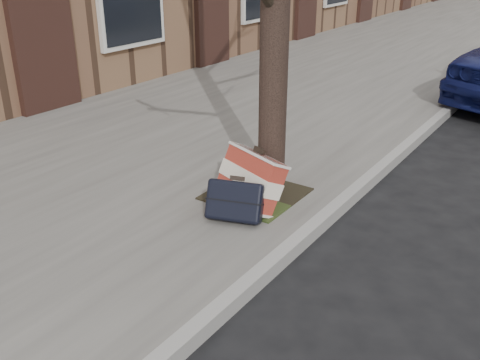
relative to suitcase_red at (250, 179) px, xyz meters
The scene contains 5 objects.
ground 2.19m from the suitcase_red, 26.97° to the right, with size 120.00×120.00×0.00m, color black.
near_sidewalk 14.14m from the suitcase_red, 97.22° to the left, with size 5.00×70.00×0.12m, color slate.
dirt_patch 0.35m from the suitcase_red, 109.13° to the left, with size 0.85×0.85×0.01m, color black.
suitcase_red is the anchor object (origin of this frame).
suitcase_navy 0.35m from the suitcase_red, 79.59° to the right, with size 0.50×0.16×0.36m, color black.
Camera 1 is at (0.57, -2.83, 2.39)m, focal length 40.00 mm.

